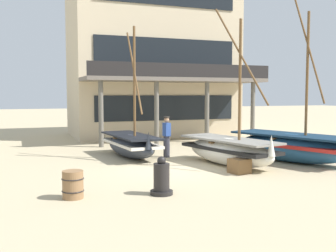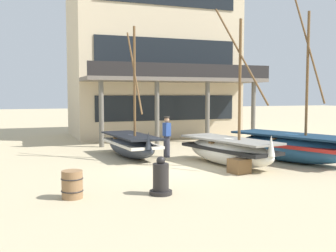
% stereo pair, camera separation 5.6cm
% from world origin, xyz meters
% --- Properties ---
extents(ground_plane, '(120.00, 120.00, 0.00)m').
position_xyz_m(ground_plane, '(0.00, 0.00, 0.00)').
color(ground_plane, tan).
extents(fishing_boat_near_left, '(2.27, 4.39, 5.76)m').
position_xyz_m(fishing_boat_near_left, '(1.92, -0.27, 0.56)').
color(fishing_boat_near_left, silver).
rests_on(fishing_boat_near_left, ground).
extents(fishing_boat_centre_large, '(3.12, 5.00, 6.51)m').
position_xyz_m(fishing_boat_centre_large, '(4.52, -0.47, 0.60)').
color(fishing_boat_centre_large, '#23517A').
rests_on(fishing_boat_centre_large, ground).
extents(fishing_boat_far_right, '(1.68, 4.09, 5.26)m').
position_xyz_m(fishing_boat_far_right, '(-0.95, 2.83, 0.53)').
color(fishing_boat_far_right, '#2D333D').
rests_on(fishing_boat_far_right, ground).
extents(fisherman_by_hull, '(0.26, 0.38, 1.68)m').
position_xyz_m(fisherman_by_hull, '(0.42, 2.28, 0.83)').
color(fisherman_by_hull, '#33333D').
rests_on(fisherman_by_hull, ground).
extents(capstan_winch, '(0.59, 0.59, 1.00)m').
position_xyz_m(capstan_winch, '(-1.85, -3.40, 0.40)').
color(capstan_winch, black).
rests_on(capstan_winch, ground).
extents(wooden_barrel, '(0.56, 0.56, 0.70)m').
position_xyz_m(wooden_barrel, '(-4.05, -2.99, 0.35)').
color(wooden_barrel, olive).
rests_on(wooden_barrel, ground).
extents(cargo_crate, '(0.68, 0.68, 0.48)m').
position_xyz_m(cargo_crate, '(1.49, -1.69, 0.24)').
color(cargo_crate, brown).
rests_on(cargo_crate, ground).
extents(harbor_building_main, '(10.46, 8.30, 10.09)m').
position_xyz_m(harbor_building_main, '(2.84, 11.34, 5.04)').
color(harbor_building_main, beige).
rests_on(harbor_building_main, ground).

